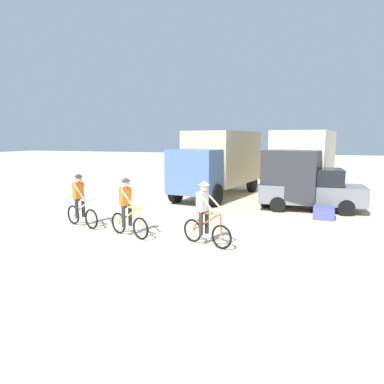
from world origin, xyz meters
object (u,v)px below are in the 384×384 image
Objects in this scene: box_truck_cream_rv at (303,162)px; cyclist_orange_shirt at (80,202)px; cyclist_cowboy_hat at (128,209)px; box_truck_tan_camper at (220,160)px; sedan_parked at (312,189)px; cyclist_near_camera at (205,216)px; supply_crate at (324,213)px.

box_truck_cream_rv reaches higher than cyclist_orange_shirt.
cyclist_cowboy_hat is (-4.78, -8.70, -1.03)m from box_truck_cream_rv.
cyclist_cowboy_hat is (-0.67, -8.43, -1.03)m from box_truck_tan_camper.
cyclist_near_camera is at bearing -114.21° from sedan_parked.
supply_crate is at bearing -76.64° from box_truck_cream_rv.
sedan_parked is (0.52, -2.60, -0.99)m from box_truck_cream_rv.
box_truck_tan_camper is 3.86× the size of cyclist_cowboy_hat.
box_truck_tan_camper is at bearing 70.32° from cyclist_orange_shirt.
cyclist_orange_shirt is (-6.91, -8.13, -1.03)m from box_truck_cream_rv.
box_truck_cream_rv is 1.63× the size of sedan_parked.
cyclist_near_camera reaches higher than supply_crate.
box_truck_cream_rv reaches higher than cyclist_near_camera.
cyclist_orange_shirt is (-7.44, -5.53, -0.04)m from sedan_parked.
box_truck_tan_camper is 1.64× the size of sedan_parked.
sedan_parked is at bearing 36.63° from cyclist_orange_shirt.
supply_crate is at bearing 54.83° from cyclist_near_camera.
cyclist_cowboy_hat reaches higher than sedan_parked.
cyclist_orange_shirt is at bearing 171.94° from cyclist_near_camera.
cyclist_near_camera is at bearing -125.17° from supply_crate.
box_truck_tan_camper reaches higher than cyclist_near_camera.
supply_crate is at bearing 38.10° from cyclist_cowboy_hat.
cyclist_orange_shirt is 2.21m from cyclist_cowboy_hat.
sedan_parked is 9.27m from cyclist_orange_shirt.
box_truck_tan_camper and box_truck_cream_rv have the same top height.
cyclist_cowboy_hat and cyclist_near_camera have the same top height.
supply_crate is (0.47, -1.58, -0.65)m from sedan_parked.
cyclist_orange_shirt is 4.70m from cyclist_near_camera.
box_truck_cream_rv is at bearing 49.60° from cyclist_orange_shirt.
box_truck_tan_camper reaches higher than cyclist_cowboy_hat.
cyclist_orange_shirt reaches higher than supply_crate.
sedan_parked is (4.63, -2.33, -0.99)m from box_truck_tan_camper.
cyclist_near_camera is (-2.78, -6.19, -0.04)m from sedan_parked.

